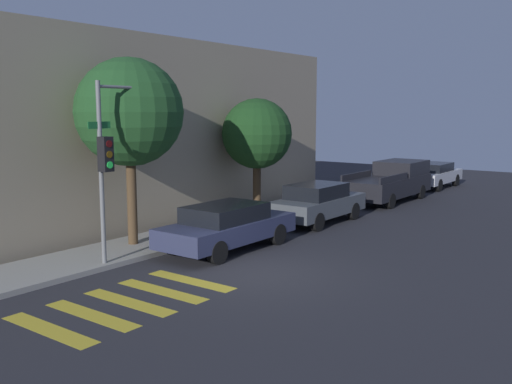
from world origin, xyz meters
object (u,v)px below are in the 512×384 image
traffic_light_pole (119,142)px  pickup_truck (391,181)px  sedan_middle (317,202)px  tree_midblock (257,134)px  sedan_far_end (434,174)px  tree_near_corner (129,113)px  sedan_near_corner (227,226)px

traffic_light_pole → pickup_truck: 15.18m
sedan_middle → tree_midblock: size_ratio=0.95×
sedan_far_end → tree_near_corner: tree_near_corner is taller
sedan_far_end → tree_midblock: bearing=169.2°
pickup_truck → tree_midblock: bearing=161.1°
traffic_light_pole → tree_midblock: (7.75, 1.19, -0.07)m
sedan_far_end → tree_near_corner: 19.64m
traffic_light_pole → sedan_middle: size_ratio=1.12×
sedan_near_corner → tree_near_corner: size_ratio=0.81×
sedan_near_corner → sedan_middle: sedan_middle is taller
traffic_light_pole → tree_near_corner: tree_near_corner is taller
sedan_near_corner → tree_midblock: (4.79, 2.46, 2.52)m
traffic_light_pole → tree_near_corner: (1.42, 1.19, 0.76)m
sedan_near_corner → pickup_truck: (11.97, -0.00, 0.16)m
sedan_near_corner → sedan_far_end: (17.66, -0.00, -0.01)m
tree_near_corner → tree_midblock: tree_near_corner is taller
traffic_light_pole → sedan_near_corner: size_ratio=1.06×
traffic_light_pole → sedan_near_corner: bearing=-23.2°
sedan_middle → sedan_far_end: (12.38, -0.00, -0.05)m
sedan_near_corner → tree_near_corner: bearing=122.1°
pickup_truck → tree_near_corner: bearing=169.7°
sedan_middle → tree_midblock: bearing=101.4°
sedan_near_corner → tree_near_corner: 4.43m
sedan_near_corner → sedan_middle: (5.28, 0.00, 0.03)m
pickup_truck → sedan_near_corner: bearing=180.0°
traffic_light_pole → sedan_far_end: bearing=-3.5°
sedan_far_end → tree_midblock: size_ratio=0.97×
sedan_far_end → tree_near_corner: bearing=172.7°
tree_midblock → sedan_far_end: bearing=-10.8°
sedan_middle → traffic_light_pole: bearing=171.2°
sedan_near_corner → traffic_light_pole: bearing=156.8°
pickup_truck → tree_midblock: (-7.18, 2.46, 2.36)m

